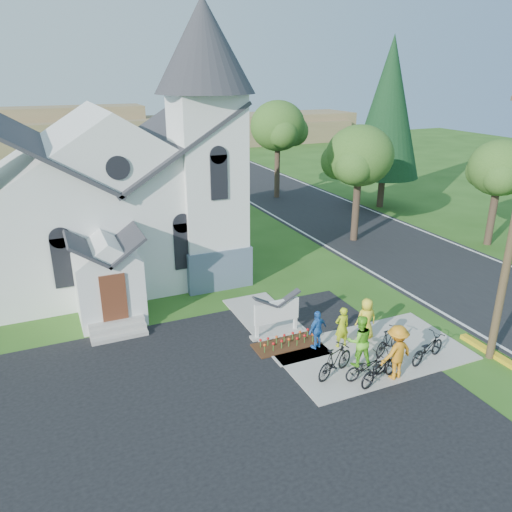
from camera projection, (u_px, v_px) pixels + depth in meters
name	position (u px, v px, depth m)	size (l,w,h in m)	color
ground	(346.00, 369.00, 17.76)	(120.00, 120.00, 0.00)	#2A5217
parking_lot	(167.00, 466.00, 13.40)	(20.00, 16.00, 0.02)	black
road	(347.00, 224.00, 34.40)	(8.00, 90.00, 0.02)	black
sidewalk	(372.00, 352.00, 18.75)	(7.00, 4.00, 0.05)	#ACA49B
church	(117.00, 173.00, 24.55)	(12.35, 12.00, 13.00)	white
church_sign	(277.00, 312.00, 19.69)	(2.20, 0.40, 1.70)	#ACA49B
flower_bed	(286.00, 345.00, 19.27)	(2.60, 1.10, 0.07)	#39210F
tree_road_near	(360.00, 156.00, 29.44)	(4.00, 4.00, 7.05)	#33261C
tree_road_mid	(278.00, 126.00, 39.71)	(4.40, 4.40, 7.80)	#33261C
tree_road_far	(500.00, 169.00, 28.86)	(3.60, 3.60, 6.30)	#33261C
conifer	(388.00, 108.00, 36.28)	(5.20, 5.20, 12.40)	#33261C
distant_hills	(133.00, 132.00, 66.54)	(61.00, 10.00, 5.60)	olive
cyclist_0	(342.00, 327.00, 18.87)	(0.60, 0.39, 1.63)	#A6BC16
bike_0	(366.00, 367.00, 17.02)	(0.58, 1.66, 0.87)	black
cyclist_1	(360.00, 341.00, 17.63)	(0.93, 0.73, 1.92)	#62CB26
bike_1	(335.00, 361.00, 17.15)	(0.52, 1.86, 1.12)	black
cyclist_2	(317.00, 330.00, 18.78)	(0.90, 0.38, 1.54)	blue
bike_2	(380.00, 368.00, 16.79)	(0.68, 1.94, 1.02)	black
cyclist_3	(397.00, 352.00, 16.87)	(1.27, 0.73, 1.97)	orange
bike_3	(389.00, 340.00, 18.56)	(0.47, 1.66, 1.00)	black
cyclist_4	(366.00, 319.00, 19.44)	(0.82, 0.54, 1.69)	yellow
bike_4	(428.00, 348.00, 18.04)	(0.65, 1.88, 0.99)	black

